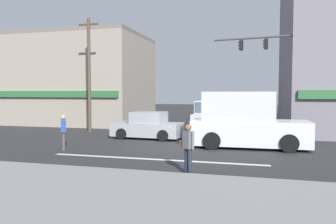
{
  "coord_description": "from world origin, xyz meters",
  "views": [
    {
      "loc": [
        3.91,
        -16.02,
        2.69
      ],
      "look_at": [
        -0.9,
        2.0,
        1.6
      ],
      "focal_mm": 35.0,
      "sensor_mm": 36.0,
      "label": 1
    }
  ],
  "objects_px": {
    "van_approaching_near": "(210,116)",
    "pedestrian_foreground_with_bag": "(188,146)",
    "box_truck_crossing_center": "(245,122)",
    "traffic_light_mast": "(278,67)",
    "utility_pole_near_left": "(89,74)",
    "street_tree": "(322,77)",
    "sedan_crossing_leftbound": "(148,126)",
    "pedestrian_mid_crossing": "(64,130)"
  },
  "relations": [
    {
      "from": "van_approaching_near",
      "to": "street_tree",
      "type": "bearing_deg",
      "value": -20.59
    },
    {
      "from": "street_tree",
      "to": "pedestrian_foreground_with_bag",
      "type": "relative_size",
      "value": 3.12
    },
    {
      "from": "van_approaching_near",
      "to": "pedestrian_foreground_with_bag",
      "type": "bearing_deg",
      "value": -85.41
    },
    {
      "from": "street_tree",
      "to": "box_truck_crossing_center",
      "type": "height_order",
      "value": "street_tree"
    },
    {
      "from": "traffic_light_mast",
      "to": "pedestrian_mid_crossing",
      "type": "xyz_separation_m",
      "value": [
        -9.92,
        -6.64,
        -3.23
      ]
    },
    {
      "from": "van_approaching_near",
      "to": "pedestrian_mid_crossing",
      "type": "relative_size",
      "value": 2.8
    },
    {
      "from": "street_tree",
      "to": "utility_pole_near_left",
      "type": "height_order",
      "value": "utility_pole_near_left"
    },
    {
      "from": "utility_pole_near_left",
      "to": "box_truck_crossing_center",
      "type": "height_order",
      "value": "utility_pole_near_left"
    },
    {
      "from": "box_truck_crossing_center",
      "to": "van_approaching_near",
      "type": "bearing_deg",
      "value": 109.62
    },
    {
      "from": "street_tree",
      "to": "box_truck_crossing_center",
      "type": "relative_size",
      "value": 0.92
    },
    {
      "from": "sedan_crossing_leftbound",
      "to": "box_truck_crossing_center",
      "type": "bearing_deg",
      "value": -17.97
    },
    {
      "from": "street_tree",
      "to": "sedan_crossing_leftbound",
      "type": "relative_size",
      "value": 1.24
    },
    {
      "from": "box_truck_crossing_center",
      "to": "pedestrian_mid_crossing",
      "type": "height_order",
      "value": "box_truck_crossing_center"
    },
    {
      "from": "van_approaching_near",
      "to": "pedestrian_foreground_with_bag",
      "type": "xyz_separation_m",
      "value": [
        1.1,
        -13.68,
        -0.05
      ]
    },
    {
      "from": "van_approaching_near",
      "to": "pedestrian_mid_crossing",
      "type": "xyz_separation_m",
      "value": [
        -5.43,
        -10.75,
        -0.06
      ]
    },
    {
      "from": "sedan_crossing_leftbound",
      "to": "pedestrian_foreground_with_bag",
      "type": "height_order",
      "value": "pedestrian_foreground_with_bag"
    },
    {
      "from": "sedan_crossing_leftbound",
      "to": "pedestrian_mid_crossing",
      "type": "bearing_deg",
      "value": -117.61
    },
    {
      "from": "utility_pole_near_left",
      "to": "traffic_light_mast",
      "type": "xyz_separation_m",
      "value": [
        12.19,
        -0.07,
        0.18
      ]
    },
    {
      "from": "sedan_crossing_leftbound",
      "to": "pedestrian_foreground_with_bag",
      "type": "distance_m",
      "value": 8.73
    },
    {
      "from": "pedestrian_foreground_with_bag",
      "to": "box_truck_crossing_center",
      "type": "bearing_deg",
      "value": 74.27
    },
    {
      "from": "pedestrian_mid_crossing",
      "to": "utility_pole_near_left",
      "type": "bearing_deg",
      "value": 108.7
    },
    {
      "from": "street_tree",
      "to": "pedestrian_foreground_with_bag",
      "type": "distance_m",
      "value": 12.82
    },
    {
      "from": "box_truck_crossing_center",
      "to": "traffic_light_mast",
      "type": "bearing_deg",
      "value": 64.7
    },
    {
      "from": "traffic_light_mast",
      "to": "pedestrian_foreground_with_bag",
      "type": "height_order",
      "value": "traffic_light_mast"
    },
    {
      "from": "utility_pole_near_left",
      "to": "van_approaching_near",
      "type": "bearing_deg",
      "value": 27.64
    },
    {
      "from": "sedan_crossing_leftbound",
      "to": "van_approaching_near",
      "type": "distance_m",
      "value": 6.6
    },
    {
      "from": "traffic_light_mast",
      "to": "sedan_crossing_leftbound",
      "type": "bearing_deg",
      "value": -166.22
    },
    {
      "from": "traffic_light_mast",
      "to": "van_approaching_near",
      "type": "relative_size",
      "value": 1.32
    },
    {
      "from": "traffic_light_mast",
      "to": "pedestrian_foreground_with_bag",
      "type": "bearing_deg",
      "value": -109.52
    },
    {
      "from": "street_tree",
      "to": "traffic_light_mast",
      "type": "xyz_separation_m",
      "value": [
        -2.59,
        -1.45,
        0.56
      ]
    },
    {
      "from": "traffic_light_mast",
      "to": "box_truck_crossing_center",
      "type": "distance_m",
      "value": 4.99
    },
    {
      "from": "street_tree",
      "to": "box_truck_crossing_center",
      "type": "bearing_deg",
      "value": -130.28
    },
    {
      "from": "street_tree",
      "to": "van_approaching_near",
      "type": "bearing_deg",
      "value": 159.41
    },
    {
      "from": "traffic_light_mast",
      "to": "pedestrian_foreground_with_bag",
      "type": "relative_size",
      "value": 3.71
    },
    {
      "from": "street_tree",
      "to": "sedan_crossing_leftbound",
      "type": "xyz_separation_m",
      "value": [
        -9.99,
        -3.26,
        -2.91
      ]
    },
    {
      "from": "van_approaching_near",
      "to": "pedestrian_foreground_with_bag",
      "type": "relative_size",
      "value": 2.8
    },
    {
      "from": "street_tree",
      "to": "pedestrian_mid_crossing",
      "type": "xyz_separation_m",
      "value": [
        -12.51,
        -8.09,
        -2.67
      ]
    },
    {
      "from": "traffic_light_mast",
      "to": "van_approaching_near",
      "type": "bearing_deg",
      "value": 137.56
    },
    {
      "from": "utility_pole_near_left",
      "to": "box_truck_crossing_center",
      "type": "relative_size",
      "value": 1.36
    },
    {
      "from": "utility_pole_near_left",
      "to": "pedestrian_mid_crossing",
      "type": "xyz_separation_m",
      "value": [
        2.27,
        -6.72,
        -3.05
      ]
    },
    {
      "from": "van_approaching_near",
      "to": "traffic_light_mast",
      "type": "bearing_deg",
      "value": -42.44
    },
    {
      "from": "utility_pole_near_left",
      "to": "pedestrian_foreground_with_bag",
      "type": "xyz_separation_m",
      "value": [
        8.8,
        -9.64,
        -3.05
      ]
    }
  ]
}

